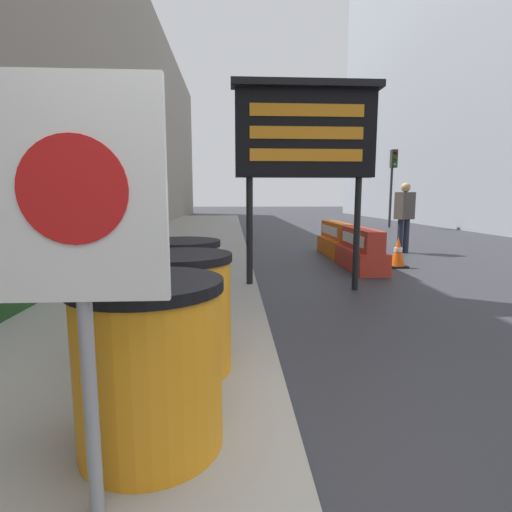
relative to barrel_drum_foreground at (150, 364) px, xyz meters
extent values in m
plane|color=#2D2D33|center=(0.83, -0.31, -0.59)|extent=(120.00, 120.00, 0.00)
cube|color=gray|center=(-3.32, 9.49, 4.50)|extent=(0.40, 50.40, 10.17)
cube|color=#1E421E|center=(-2.52, 3.46, -0.05)|extent=(0.90, 7.96, 0.84)
cylinder|color=orange|center=(0.00, 0.00, -0.03)|extent=(0.77, 0.77, 0.87)
cylinder|color=black|center=(0.00, 0.00, 0.43)|extent=(0.80, 0.80, 0.06)
cylinder|color=orange|center=(0.04, 0.96, -0.03)|extent=(0.77, 0.77, 0.87)
cylinder|color=black|center=(0.04, 0.96, 0.43)|extent=(0.80, 0.80, 0.06)
cylinder|color=orange|center=(-0.07, 1.91, -0.03)|extent=(0.77, 0.77, 0.87)
cylinder|color=black|center=(-0.07, 1.91, 0.43)|extent=(0.80, 0.80, 0.06)
cylinder|color=gray|center=(-0.14, -0.49, 0.22)|extent=(0.06, 0.06, 1.38)
cube|color=white|center=(-0.14, -0.51, 0.91)|extent=(0.69, 0.04, 0.86)
cylinder|color=red|center=(-0.14, -0.53, 0.91)|extent=(0.41, 0.01, 0.41)
cylinder|color=black|center=(0.71, 4.09, 0.30)|extent=(0.10, 0.10, 1.77)
cylinder|color=black|center=(2.40, 4.09, 0.30)|extent=(0.10, 0.10, 1.77)
cube|color=black|center=(1.56, 4.09, 1.82)|extent=(2.11, 0.24, 1.28)
cube|color=black|center=(1.56, 4.02, 2.52)|extent=(2.23, 0.34, 0.10)
cube|color=orange|center=(1.56, 3.96, 2.15)|extent=(1.69, 0.02, 0.18)
cube|color=orange|center=(1.56, 3.96, 1.82)|extent=(1.69, 0.02, 0.18)
cube|color=orange|center=(1.56, 3.96, 1.50)|extent=(1.69, 0.02, 0.18)
cube|color=red|center=(3.07, 5.86, -0.38)|extent=(0.59, 1.74, 0.42)
cube|color=red|center=(3.07, 5.86, 0.04)|extent=(0.35, 1.74, 0.42)
cube|color=white|center=(2.88, 5.86, 0.04)|extent=(0.02, 1.40, 0.21)
cube|color=orange|center=(3.07, 7.90, -0.38)|extent=(0.53, 1.92, 0.42)
cube|color=orange|center=(3.07, 7.90, 0.05)|extent=(0.32, 1.92, 0.42)
cube|color=white|center=(2.90, 7.90, 0.05)|extent=(0.02, 1.54, 0.21)
cube|color=black|center=(3.93, 6.07, -0.57)|extent=(0.37, 0.37, 0.04)
cone|color=#EA560F|center=(3.93, 6.07, -0.24)|extent=(0.29, 0.29, 0.61)
cylinder|color=white|center=(3.93, 6.07, -0.21)|extent=(0.17, 0.17, 0.09)
cylinder|color=#2D2D30|center=(1.18, 13.56, 1.33)|extent=(0.12, 0.12, 3.83)
cube|color=#23281E|center=(1.18, 13.40, 2.82)|extent=(0.28, 0.28, 0.84)
sphere|color=red|center=(1.18, 13.25, 3.10)|extent=(0.15, 0.15, 0.15)
sphere|color=#392C06|center=(1.18, 13.25, 2.82)|extent=(0.15, 0.15, 0.15)
sphere|color=black|center=(1.18, 13.25, 2.54)|extent=(0.15, 0.15, 0.15)
cylinder|color=#2D2D30|center=(8.13, 17.10, 1.26)|extent=(0.12, 0.12, 3.69)
cube|color=#23281E|center=(8.13, 16.94, 2.69)|extent=(0.28, 0.28, 0.84)
sphere|color=#360605|center=(8.13, 16.79, 2.97)|extent=(0.15, 0.15, 0.15)
sphere|color=#392C06|center=(8.13, 16.79, 2.69)|extent=(0.15, 0.15, 0.15)
sphere|color=green|center=(8.13, 16.79, 2.41)|extent=(0.15, 0.15, 0.15)
cylinder|color=#23283D|center=(4.90, 8.26, -0.14)|extent=(0.15, 0.15, 0.89)
cylinder|color=#23283D|center=(5.06, 8.26, -0.14)|extent=(0.15, 0.15, 0.89)
cube|color=#47423D|center=(4.98, 8.26, 0.66)|extent=(0.56, 0.48, 0.71)
sphere|color=tan|center=(4.98, 8.26, 1.14)|extent=(0.25, 0.25, 0.25)
camera|label=1|loc=(0.45, -2.06, 0.89)|focal=28.00mm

